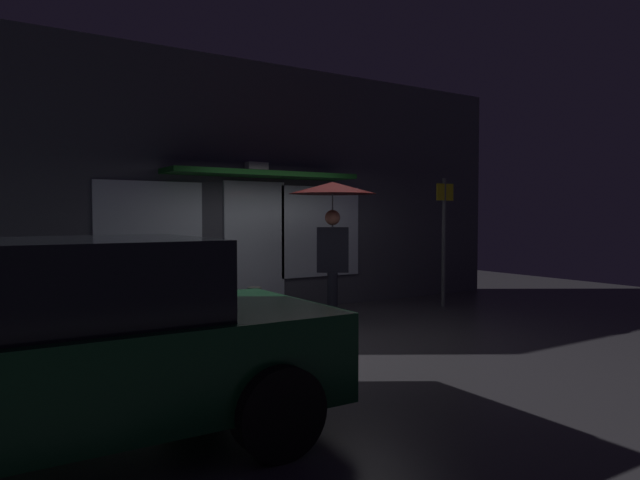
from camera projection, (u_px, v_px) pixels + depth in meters
ground_plane at (328, 337)px, 7.75m from camera, size 18.00×18.00×0.00m
building_facade at (250, 189)px, 9.62m from camera, size 10.83×1.00×4.19m
person_with_umbrella at (333, 210)px, 8.36m from camera, size 1.28×1.28×2.12m
parked_car at (30, 349)px, 3.80m from camera, size 4.17×1.96×1.48m
street_sign_post at (444, 234)px, 10.24m from camera, size 0.40×0.07×2.30m
sidewalk_bollard at (255, 304)px, 8.85m from camera, size 0.22×0.22×0.53m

